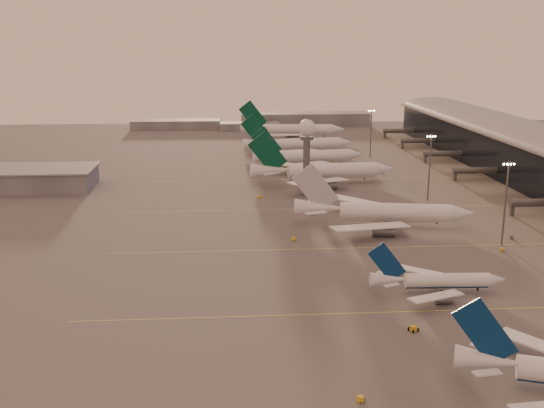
{
  "coord_description": "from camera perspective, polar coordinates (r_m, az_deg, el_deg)",
  "views": [
    {
      "loc": [
        -25.08,
        -118.06,
        58.15
      ],
      "look_at": [
        -11.55,
        72.86,
        9.02
      ],
      "focal_mm": 42.0,
      "sensor_mm": 36.0,
      "label": 1
    }
  ],
  "objects": [
    {
      "name": "ground",
      "position": [
        133.97,
        7.3,
        -11.45
      ],
      "size": [
        700.0,
        700.0,
        0.0
      ],
      "primitive_type": "plane",
      "color": "#5A5757",
      "rests_on": "ground"
    },
    {
      "name": "taxiway_markings",
      "position": [
        191.6,
        12.89,
        -3.64
      ],
      "size": [
        180.0,
        185.25,
        0.02
      ],
      "color": "#E0CD4F",
      "rests_on": "ground"
    },
    {
      "name": "radar_tower",
      "position": [
        242.82,
        3.13,
        5.56
      ],
      "size": [
        6.4,
        6.4,
        31.1
      ],
      "color": "#515458",
      "rests_on": "ground"
    },
    {
      "name": "mast_b",
      "position": [
        195.79,
        20.21,
        0.38
      ],
      "size": [
        3.6,
        0.56,
        25.0
      ],
      "color": "#515458",
      "rests_on": "ground"
    },
    {
      "name": "mast_c",
      "position": [
        244.17,
        13.96,
        3.49
      ],
      "size": [
        3.6,
        0.56,
        25.0
      ],
      "color": "#515458",
      "rests_on": "ground"
    },
    {
      "name": "mast_d",
      "position": [
        329.35,
        8.86,
        6.48
      ],
      "size": [
        3.6,
        0.56,
        25.0
      ],
      "color": "#515458",
      "rests_on": "ground"
    },
    {
      "name": "distant_horizon",
      "position": [
        447.37,
        -0.48,
        7.43
      ],
      "size": [
        165.0,
        37.5,
        9.0
      ],
      "color": "slate",
      "rests_on": "ground"
    },
    {
      "name": "narrowbody_mid",
      "position": [
        156.72,
        14.59,
        -6.85
      ],
      "size": [
        32.94,
        26.28,
        12.87
      ],
      "color": "white",
      "rests_on": "ground"
    },
    {
      "name": "widebody_white",
      "position": [
        208.07,
        9.95,
        -1.04
      ],
      "size": [
        57.47,
        45.69,
        20.34
      ],
      "color": "white",
      "rests_on": "ground"
    },
    {
      "name": "greentail_a",
      "position": [
        268.01,
        4.56,
        2.69
      ],
      "size": [
        61.67,
        49.66,
        22.39
      ],
      "color": "white",
      "rests_on": "ground"
    },
    {
      "name": "greentail_b",
      "position": [
        305.6,
        3.34,
        4.07
      ],
      "size": [
        54.41,
        43.66,
        19.83
      ],
      "color": "white",
      "rests_on": "ground"
    },
    {
      "name": "greentail_c",
      "position": [
        338.69,
        2.36,
        5.16
      ],
      "size": [
        59.74,
        48.0,
        21.73
      ],
      "color": "white",
      "rests_on": "ground"
    },
    {
      "name": "greentail_d",
      "position": [
        392.31,
        1.88,
        6.48
      ],
      "size": [
        64.55,
        51.93,
        23.45
      ],
      "color": "white",
      "rests_on": "ground"
    },
    {
      "name": "gsv_truck_a",
      "position": [
        111.27,
        8.15,
        -16.62
      ],
      "size": [
        5.57,
        3.56,
        2.12
      ],
      "color": "gold",
      "rests_on": "ground"
    },
    {
      "name": "gsv_tug_mid",
      "position": [
        136.82,
        12.56,
        -10.87
      ],
      "size": [
        3.71,
        4.41,
        1.08
      ],
      "color": "gold",
      "rests_on": "ground"
    },
    {
      "name": "gsv_truck_b",
      "position": [
        193.08,
        20.04,
        -3.73
      ],
      "size": [
        5.01,
        3.25,
        1.91
      ],
      "color": "gold",
      "rests_on": "ground"
    },
    {
      "name": "gsv_truck_c",
      "position": [
        191.15,
        2.06,
        -2.98
      ],
      "size": [
        5.55,
        3.73,
        2.11
      ],
      "color": "gold",
      "rests_on": "ground"
    },
    {
      "name": "gsv_catering_b",
      "position": [
        205.82,
        20.74,
        -2.41
      ],
      "size": [
        5.12,
        3.16,
        3.9
      ],
      "color": "#525456",
      "rests_on": "ground"
    },
    {
      "name": "gsv_tug_far",
      "position": [
        219.77,
        3.65,
        -0.83
      ],
      "size": [
        3.48,
        4.19,
        1.03
      ],
      "color": "white",
      "rests_on": "ground"
    },
    {
      "name": "gsv_truck_d",
      "position": [
        242.51,
        -1.14,
        0.82
      ],
      "size": [
        3.15,
        6.34,
        2.45
      ],
      "color": "gold",
      "rests_on": "ground"
    },
    {
      "name": "gsv_tug_hangar",
      "position": [
        292.56,
        9.76,
        2.83
      ],
      "size": [
        3.56,
        2.21,
        1.0
      ],
      "color": "white",
      "rests_on": "ground"
    }
  ]
}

